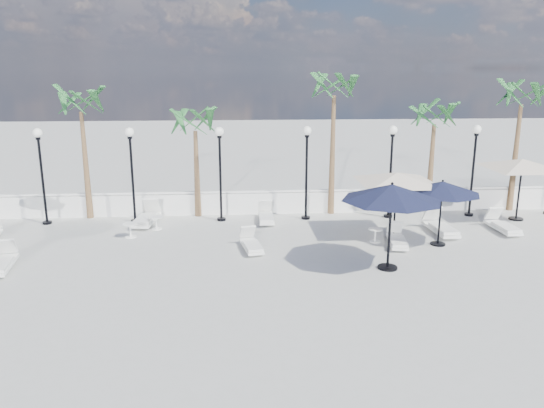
{
  "coord_description": "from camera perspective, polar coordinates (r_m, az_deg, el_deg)",
  "views": [
    {
      "loc": [
        -2.9,
        -14.58,
        6.09
      ],
      "look_at": [
        -1.64,
        3.24,
        1.5
      ],
      "focal_mm": 35.0,
      "sensor_mm": 36.0,
      "label": 1
    }
  ],
  "objects": [
    {
      "name": "ground",
      "position": [
        16.06,
        6.73,
        -7.97
      ],
      "size": [
        100.0,
        100.0,
        0.0
      ],
      "primitive_type": "plane",
      "color": "#A8A8A3",
      "rests_on": "ground"
    },
    {
      "name": "balustrade",
      "position": [
        22.97,
        3.33,
        0.21
      ],
      "size": [
        26.0,
        0.3,
        1.01
      ],
      "color": "silver",
      "rests_on": "ground"
    },
    {
      "name": "lamppost_0",
      "position": [
        22.7,
        -23.62,
        4.08
      ],
      "size": [
        0.36,
        0.36,
        3.84
      ],
      "color": "black",
      "rests_on": "ground"
    },
    {
      "name": "lamppost_1",
      "position": [
        21.77,
        -14.89,
        4.41
      ],
      "size": [
        0.36,
        0.36,
        3.84
      ],
      "color": "black",
      "rests_on": "ground"
    },
    {
      "name": "lamppost_2",
      "position": [
        21.39,
        -5.62,
        4.66
      ],
      "size": [
        0.36,
        0.36,
        3.84
      ],
      "color": "black",
      "rests_on": "ground"
    },
    {
      "name": "lamppost_3",
      "position": [
        21.58,
        3.74,
        4.78
      ],
      "size": [
        0.36,
        0.36,
        3.84
      ],
      "color": "black",
      "rests_on": "ground"
    },
    {
      "name": "lamppost_4",
      "position": [
        22.32,
        12.71,
        4.78
      ],
      "size": [
        0.36,
        0.36,
        3.84
      ],
      "color": "black",
      "rests_on": "ground"
    },
    {
      "name": "lamppost_5",
      "position": [
        23.57,
        20.92,
        4.68
      ],
      "size": [
        0.36,
        0.36,
        3.84
      ],
      "color": "black",
      "rests_on": "ground"
    },
    {
      "name": "palm_0",
      "position": [
        22.77,
        -19.87,
        9.65
      ],
      "size": [
        2.6,
        2.6,
        5.5
      ],
      "color": "brown",
      "rests_on": "ground"
    },
    {
      "name": "palm_1",
      "position": [
        22.06,
        -8.27,
        8.18
      ],
      "size": [
        2.6,
        2.6,
        4.7
      ],
      "color": "brown",
      "rests_on": "ground"
    },
    {
      "name": "palm_2",
      "position": [
        22.28,
        6.7,
        11.81
      ],
      "size": [
        2.6,
        2.6,
        6.1
      ],
      "color": "brown",
      "rests_on": "ground"
    },
    {
      "name": "palm_3",
      "position": [
        23.54,
        17.08,
        8.57
      ],
      "size": [
        2.6,
        2.6,
        4.9
      ],
      "color": "brown",
      "rests_on": "ground"
    },
    {
      "name": "palm_4",
      "position": [
        25.04,
        25.26,
        9.94
      ],
      "size": [
        2.6,
        2.6,
        5.7
      ],
      "color": "brown",
      "rests_on": "ground"
    },
    {
      "name": "lounger_1",
      "position": [
        18.55,
        -27.1,
        -5.61
      ],
      "size": [
        0.9,
        1.99,
        0.72
      ],
      "rotation": [
        0.0,
        0.0,
        0.15
      ],
      "color": "white",
      "rests_on": "ground"
    },
    {
      "name": "lounger_2",
      "position": [
        21.9,
        -13.3,
        -1.42
      ],
      "size": [
        0.92,
        2.17,
        0.79
      ],
      "rotation": [
        0.0,
        0.0,
        -0.12
      ],
      "color": "white",
      "rests_on": "ground"
    },
    {
      "name": "lounger_3",
      "position": [
        21.64,
        -0.66,
        -1.3
      ],
      "size": [
        0.6,
        1.82,
        0.68
      ],
      "rotation": [
        0.0,
        0.0,
        -0.0
      ],
      "color": "white",
      "rests_on": "ground"
    },
    {
      "name": "lounger_4",
      "position": [
        18.31,
        -2.23,
        -4.33
      ],
      "size": [
        0.83,
        1.75,
        0.63
      ],
      "rotation": [
        0.0,
        0.0,
        0.17
      ],
      "color": "white",
      "rests_on": "ground"
    },
    {
      "name": "lounger_5",
      "position": [
        19.28,
        13.3,
        -3.72
      ],
      "size": [
        0.83,
        1.82,
        0.66
      ],
      "rotation": [
        0.0,
        0.0,
        -0.16
      ],
      "color": "white",
      "rests_on": "ground"
    },
    {
      "name": "lounger_6",
      "position": [
        21.09,
        17.66,
        -2.34
      ],
      "size": [
        0.79,
        2.1,
        0.77
      ],
      "rotation": [
        0.0,
        0.0,
        0.06
      ],
      "color": "white",
      "rests_on": "ground"
    },
    {
      "name": "lounger_7",
      "position": [
        22.19,
        23.56,
        -2.11
      ],
      "size": [
        0.67,
        1.91,
        0.71
      ],
      "rotation": [
        0.0,
        0.0,
        0.03
      ],
      "color": "white",
      "rests_on": "ground"
    },
    {
      "name": "side_table_0",
      "position": [
        21.06,
        -12.33,
        -1.87
      ],
      "size": [
        0.52,
        0.52,
        0.51
      ],
      "color": "white",
      "rests_on": "ground"
    },
    {
      "name": "side_table_1",
      "position": [
        20.3,
        -14.99,
        -2.61
      ],
      "size": [
        0.54,
        0.54,
        0.53
      ],
      "color": "white",
      "rests_on": "ground"
    },
    {
      "name": "side_table_2",
      "position": [
        19.46,
        11.04,
        -3.18
      ],
      "size": [
        0.51,
        0.51,
        0.49
      ],
      "color": "white",
      "rests_on": "ground"
    },
    {
      "name": "parasol_navy_mid",
      "position": [
        16.4,
        12.76,
        1.16
      ],
      "size": [
        3.09,
        3.09,
        2.77
      ],
      "color": "black",
      "rests_on": "ground"
    },
    {
      "name": "parasol_navy_right",
      "position": [
        19.25,
        17.85,
        1.67
      ],
      "size": [
        2.63,
        2.63,
        2.36
      ],
      "color": "black",
      "rests_on": "ground"
    },
    {
      "name": "parasol_cream_sq_a",
      "position": [
        19.62,
        13.32,
        3.27
      ],
      "size": [
        5.35,
        5.35,
        2.63
      ],
      "color": "black",
      "rests_on": "ground"
    },
    {
      "name": "parasol_cream_sq_b",
      "position": [
        23.68,
        25.38,
        4.36
      ],
      "size": [
        5.45,
        5.45,
        2.73
      ],
      "color": "black",
      "rests_on": "ground"
    }
  ]
}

